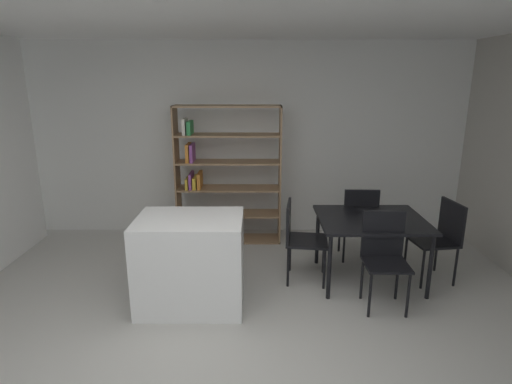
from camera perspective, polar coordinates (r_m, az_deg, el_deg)
The scene contains 9 objects.
ground_plane at distance 3.64m, azimuth -6.01°, elevation -22.27°, with size 9.27×9.27×0.00m, color beige.
back_partition at distance 6.03m, azimuth -3.33°, elevation 7.08°, with size 6.74×0.06×2.70m, color silver.
kitchen_island at distance 4.25m, azimuth -8.76°, elevation -9.35°, with size 1.03×0.75×0.91m, color white.
open_bookshelf at distance 5.70m, azimuth -4.75°, elevation 2.00°, with size 1.41×0.36×1.86m.
dining_table at distance 4.77m, azimuth 15.43°, elevation -4.19°, with size 1.15×0.98×0.73m.
dining_chair_island_side at distance 4.68m, azimuth 5.87°, elevation -5.71°, with size 0.50×0.51×0.89m.
dining_chair_near at distance 4.35m, azimuth 17.11°, elevation -7.69°, with size 0.43×0.41×0.95m.
dining_chair_window_side at distance 5.09m, azimuth 23.95°, elevation -5.22°, with size 0.50×0.50×0.91m.
dining_chair_far at distance 5.27m, azimuth 13.89°, elevation -3.41°, with size 0.43×0.42×0.94m.
Camera 1 is at (0.36, -2.86, 2.22)m, focal length 29.42 mm.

